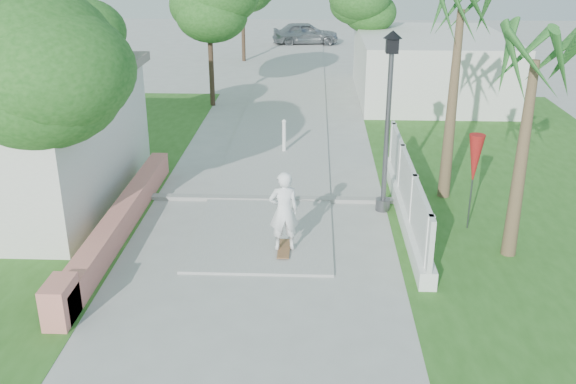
{
  "coord_description": "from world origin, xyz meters",
  "views": [
    {
      "loc": [
        1.15,
        -9.42,
        6.43
      ],
      "look_at": [
        0.59,
        3.87,
        1.1
      ],
      "focal_mm": 40.0,
      "sensor_mm": 36.0,
      "label": 1
    }
  ],
  "objects_px": {
    "skateboarder": "(282,204)",
    "bollard": "(284,135)",
    "patio_umbrella": "(475,161)",
    "street_lamp": "(388,117)",
    "dog": "(289,204)",
    "parked_car": "(305,33)"
  },
  "relations": [
    {
      "from": "skateboarder",
      "to": "dog",
      "type": "height_order",
      "value": "skateboarder"
    },
    {
      "from": "skateboarder",
      "to": "bollard",
      "type": "bearing_deg",
      "value": -98.37
    },
    {
      "from": "patio_umbrella",
      "to": "parked_car",
      "type": "bearing_deg",
      "value": 98.95
    },
    {
      "from": "patio_umbrella",
      "to": "dog",
      "type": "distance_m",
      "value": 4.57
    },
    {
      "from": "street_lamp",
      "to": "parked_car",
      "type": "distance_m",
      "value": 26.57
    },
    {
      "from": "street_lamp",
      "to": "dog",
      "type": "distance_m",
      "value": 3.24
    },
    {
      "from": "parked_car",
      "to": "patio_umbrella",
      "type": "bearing_deg",
      "value": -179.35
    },
    {
      "from": "bollard",
      "to": "dog",
      "type": "bearing_deg",
      "value": -85.84
    },
    {
      "from": "street_lamp",
      "to": "patio_umbrella",
      "type": "xyz_separation_m",
      "value": [
        1.9,
        -1.0,
        -0.74
      ]
    },
    {
      "from": "dog",
      "to": "parked_car",
      "type": "relative_size",
      "value": 0.14
    },
    {
      "from": "bollard",
      "to": "patio_umbrella",
      "type": "relative_size",
      "value": 0.47
    },
    {
      "from": "dog",
      "to": "parked_car",
      "type": "bearing_deg",
      "value": 95.45
    },
    {
      "from": "street_lamp",
      "to": "bollard",
      "type": "relative_size",
      "value": 4.07
    },
    {
      "from": "parked_car",
      "to": "dog",
      "type": "bearing_deg",
      "value": 171.83
    },
    {
      "from": "street_lamp",
      "to": "bollard",
      "type": "xyz_separation_m",
      "value": [
        -2.7,
        4.5,
        -1.84
      ]
    },
    {
      "from": "street_lamp",
      "to": "skateboarder",
      "type": "distance_m",
      "value": 3.4
    },
    {
      "from": "street_lamp",
      "to": "dog",
      "type": "xyz_separation_m",
      "value": [
        -2.36,
        -0.21,
        -2.21
      ]
    },
    {
      "from": "dog",
      "to": "parked_car",
      "type": "distance_m",
      "value": 26.62
    },
    {
      "from": "patio_umbrella",
      "to": "skateboarder",
      "type": "height_order",
      "value": "patio_umbrella"
    },
    {
      "from": "street_lamp",
      "to": "bollard",
      "type": "distance_m",
      "value": 5.56
    },
    {
      "from": "street_lamp",
      "to": "dog",
      "type": "relative_size",
      "value": 7.71
    },
    {
      "from": "bollard",
      "to": "dog",
      "type": "distance_m",
      "value": 4.74
    }
  ]
}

